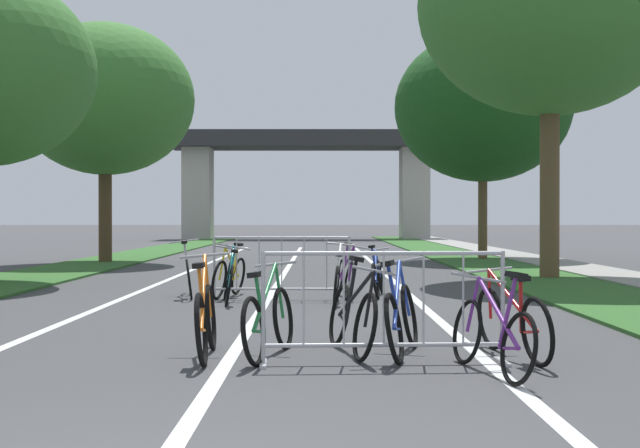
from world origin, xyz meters
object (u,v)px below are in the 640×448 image
(tree_left_pine_far, at_px, (107,100))
(bicycle_black_8, at_px, (354,317))
(bicycle_blue_0, at_px, (404,318))
(bicycle_white_5, at_px, (339,281))
(bicycle_purple_1, at_px, (347,276))
(bicycle_red_3, at_px, (515,321))
(bicycle_blue_10, at_px, (380,277))
(bicycle_green_6, at_px, (271,321))
(bicycle_yellow_4, at_px, (232,276))
(bicycle_teal_7, at_px, (231,280))
(bicycle_purple_11, at_px, (495,334))
(tree_right_oak_near, at_px, (485,107))
(crowd_barrier_second, at_px, (284,268))
(bicycle_orange_2, at_px, (208,319))
(crowd_barrier_nearest, at_px, (386,308))
(bicycle_silver_9, at_px, (191,274))
(tree_right_maple_mid, at_px, (552,4))

(tree_left_pine_far, distance_m, bicycle_black_8, 18.83)
(bicycle_blue_0, relative_size, bicycle_white_5, 1.06)
(tree_left_pine_far, relative_size, bicycle_white_5, 4.34)
(bicycle_purple_1, xyz_separation_m, bicycle_red_3, (1.44, -6.33, -0.01))
(bicycle_blue_10, bearing_deg, bicycle_green_6, -94.57)
(bicycle_yellow_4, xyz_separation_m, bicycle_teal_7, (0.09, -0.95, -0.00))
(bicycle_yellow_4, relative_size, bicycle_purple_11, 0.99)
(tree_right_oak_near, distance_m, bicycle_purple_11, 20.88)
(bicycle_red_3, distance_m, bicycle_yellow_4, 7.20)
(crowd_barrier_second, height_order, bicycle_purple_1, crowd_barrier_second)
(bicycle_orange_2, bearing_deg, bicycle_purple_11, -21.26)
(tree_left_pine_far, height_order, bicycle_black_8, tree_left_pine_far)
(crowd_barrier_nearest, height_order, bicycle_red_3, crowd_barrier_nearest)
(bicycle_white_5, bearing_deg, bicycle_red_3, -70.58)
(crowd_barrier_second, height_order, bicycle_green_6, crowd_barrier_second)
(bicycle_blue_0, distance_m, bicycle_silver_9, 7.04)
(bicycle_green_6, relative_size, bicycle_purple_11, 1.01)
(bicycle_white_5, distance_m, bicycle_purple_11, 6.32)
(tree_right_oak_near, xyz_separation_m, bicycle_purple_11, (-3.70, -20.05, -4.53))
(bicycle_yellow_4, relative_size, bicycle_teal_7, 0.97)
(crowd_barrier_nearest, relative_size, bicycle_black_8, 1.34)
(bicycle_purple_11, bearing_deg, crowd_barrier_nearest, 137.26)
(bicycle_white_5, relative_size, bicycle_silver_9, 0.94)
(tree_right_maple_mid, relative_size, bicycle_silver_9, 4.89)
(tree_right_oak_near, bearing_deg, bicycle_teal_7, -115.73)
(bicycle_red_3, xyz_separation_m, bicycle_black_8, (-1.54, 0.25, 0.02))
(bicycle_purple_11, bearing_deg, bicycle_black_8, 123.39)
(tree_left_pine_far, bearing_deg, bicycle_blue_10, -55.66)
(tree_right_maple_mid, distance_m, bicycle_purple_11, 13.29)
(bicycle_black_8, bearing_deg, tree_left_pine_far, -80.24)
(bicycle_red_3, xyz_separation_m, bicycle_white_5, (-1.59, 5.32, -0.00))
(bicycle_blue_0, height_order, bicycle_white_5, bicycle_blue_0)
(bicycle_blue_0, xyz_separation_m, bicycle_blue_10, (0.19, 6.37, -0.03))
(bicycle_green_6, bearing_deg, crowd_barrier_second, 103.69)
(tree_right_oak_near, xyz_separation_m, bicycle_green_6, (-5.69, -19.14, -4.52))
(bicycle_orange_2, bearing_deg, crowd_barrier_second, 82.91)
(bicycle_blue_0, relative_size, bicycle_yellow_4, 1.05)
(crowd_barrier_nearest, relative_size, bicycle_purple_11, 1.38)
(bicycle_orange_2, bearing_deg, bicycle_black_8, 7.33)
(bicycle_red_3, bearing_deg, bicycle_teal_7, 110.02)
(bicycle_purple_1, distance_m, bicycle_black_8, 6.08)
(crowd_barrier_nearest, relative_size, bicycle_red_3, 1.36)
(bicycle_purple_11, bearing_deg, bicycle_blue_10, 81.23)
(bicycle_teal_7, distance_m, bicycle_silver_9, 1.34)
(bicycle_orange_2, distance_m, bicycle_black_8, 1.45)
(bicycle_purple_1, bearing_deg, bicycle_black_8, 81.75)
(bicycle_blue_0, xyz_separation_m, bicycle_white_5, (-0.53, 5.20, -0.02))
(tree_right_maple_mid, relative_size, bicycle_blue_10, 5.34)
(bicycle_red_3, height_order, bicycle_yellow_4, bicycle_yellow_4)
(tree_right_maple_mid, xyz_separation_m, bicycle_blue_10, (-4.05, -4.10, -5.70))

